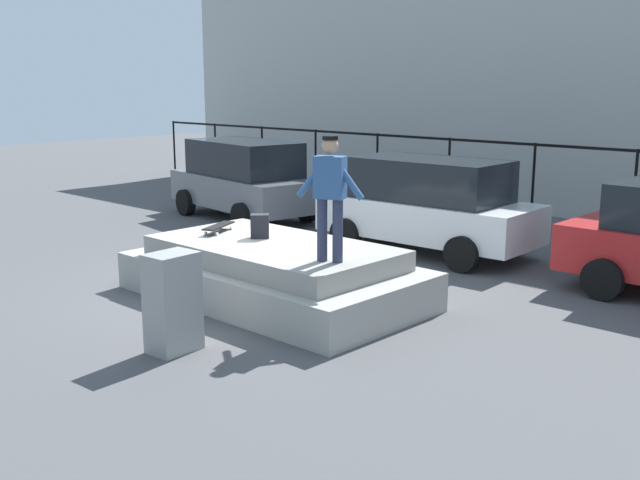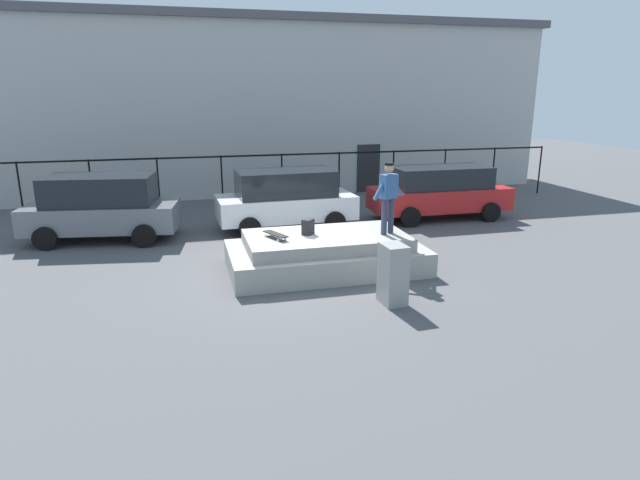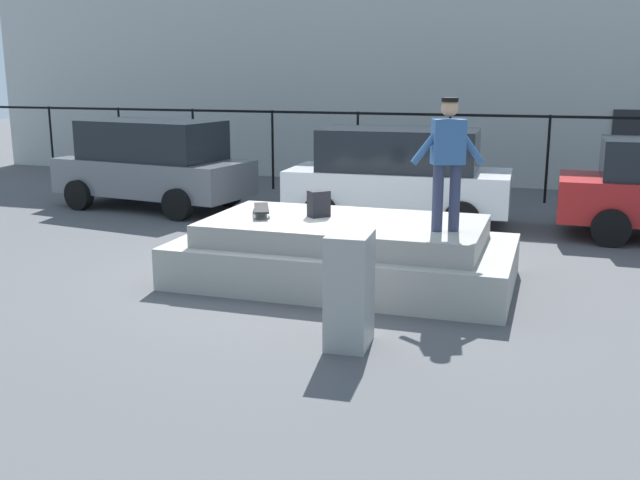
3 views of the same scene
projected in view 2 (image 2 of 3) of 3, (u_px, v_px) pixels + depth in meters
The scene contains 11 objects.
ground_plane at pixel (297, 273), 12.71m from camera, with size 60.00×60.00×0.00m, color #4C4C4F.
concrete_ledge at pixel (326, 254), 12.85m from camera, with size 4.61×2.52×0.87m.
skateboarder at pixel (388, 193), 12.52m from camera, with size 0.91×0.45×1.69m.
skateboard at pixel (276, 234), 12.34m from camera, with size 0.50×0.80×0.12m.
backpack at pixel (308, 227), 12.66m from camera, with size 0.28×0.20×0.37m, color black.
car_grey_hatchback_near at pixel (102, 207), 15.27m from camera, with size 4.40×2.48×1.87m.
car_white_hatchback_mid at pixel (286, 198), 16.58m from camera, with size 4.27×2.15×1.82m.
car_red_hatchback_far at pixel (440, 191), 17.92m from camera, with size 4.60×2.01×1.74m.
utility_box at pixel (393, 274), 10.74m from camera, with size 0.44×0.60×1.23m, color gray.
fence_row at pixel (252, 171), 19.34m from camera, with size 24.06×0.06×1.96m.
warehouse_building at pixel (234, 105), 23.91m from camera, with size 26.44×7.20×7.05m.
Camera 2 is at (-2.50, -11.79, 4.16)m, focal length 30.13 mm.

